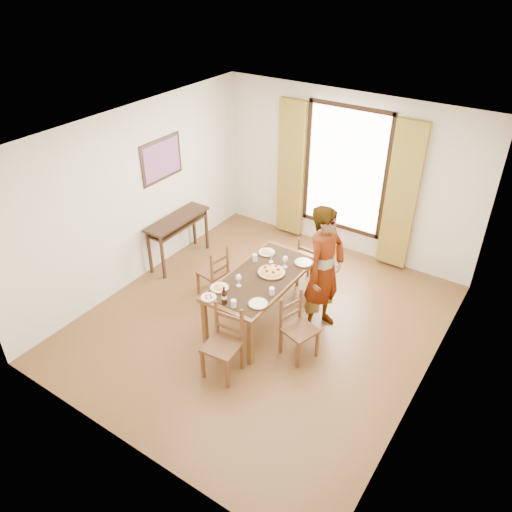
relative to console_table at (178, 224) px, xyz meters
The scene contains 22 objects.
ground 2.22m from the console_table, 16.47° to the right, with size 5.00×5.00×0.00m, color brown.
room_shell 2.25m from the console_table, 13.10° to the right, with size 4.60×5.10×2.74m.
console_table is the anchor object (origin of this frame).
dining_table 2.08m from the console_table, 15.76° to the right, with size 0.84×1.74×0.76m.
chair_west 1.21m from the console_table, 22.77° to the right, with size 0.43×0.43×0.84m.
chair_north 2.27m from the console_table, 14.66° to the left, with size 0.40×0.40×0.86m.
chair_south 2.74m from the console_table, 37.52° to the right, with size 0.45×0.45×0.93m.
chair_east 2.91m from the console_table, 17.65° to the right, with size 0.49×0.49×0.88m.
man 2.77m from the console_table, ahead, with size 0.54×0.73×1.85m, color gray.
plate_sw 2.03m from the console_table, 33.08° to the right, with size 0.27×0.27×0.05m, color silver, non-canonical shape.
plate_se 2.55m from the console_table, 25.64° to the right, with size 0.27×0.27×0.05m, color silver, non-canonical shape.
plate_nw 1.74m from the console_table, ahead, with size 0.27×0.27×0.05m, color silver, non-canonical shape.
plate_ne 2.31m from the console_table, ahead, with size 0.27×0.27×0.05m, color silver, non-canonical shape.
pasta_platter 2.12m from the console_table, 11.71° to the right, with size 0.40×0.40×0.10m, color orange, non-canonical shape.
caprese_plate 2.17m from the console_table, 38.20° to the right, with size 0.20×0.20×0.04m, color silver, non-canonical shape.
wine_glass_a 2.09m from the console_table, 26.12° to the right, with size 0.08×0.08×0.18m, color white, non-canonical shape.
wine_glass_b 2.16m from the console_table, ahead, with size 0.08×0.08×0.18m, color white, non-canonical shape.
wine_glass_c 1.94m from the console_table, ahead, with size 0.08×0.08×0.18m, color white, non-canonical shape.
tumbler_a 2.48m from the console_table, 19.74° to the right, with size 0.07×0.07×0.10m, color silver.
tumbler_b 1.74m from the console_table, ahead, with size 0.07×0.07×0.10m, color silver.
tumbler_c 2.46m from the console_table, 32.32° to the right, with size 0.07×0.07×0.10m, color silver.
wine_bottle 2.35m from the console_table, 34.24° to the right, with size 0.07×0.07×0.25m, color black, non-canonical shape.
Camera 1 is at (2.97, -4.60, 4.59)m, focal length 35.00 mm.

